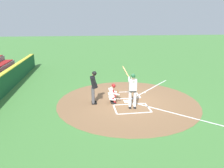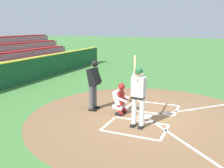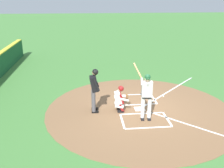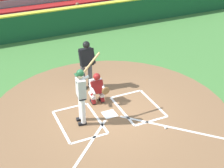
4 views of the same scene
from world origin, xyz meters
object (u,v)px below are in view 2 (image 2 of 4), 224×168
(catcher, at_px, (121,98))
(baseball, at_px, (192,110))
(batter, at_px, (138,92))
(plate_umpire, at_px, (94,82))

(catcher, distance_m, baseball, 2.69)
(catcher, height_order, baseball, catcher)
(baseball, bearing_deg, catcher, -59.94)
(catcher, bearing_deg, baseball, 120.06)
(batter, height_order, plate_umpire, batter)
(batter, relative_size, plate_umpire, 1.14)
(batter, distance_m, baseball, 2.80)
(catcher, bearing_deg, batter, 45.57)
(baseball, bearing_deg, plate_umpire, -69.17)
(batter, height_order, baseball, batter)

